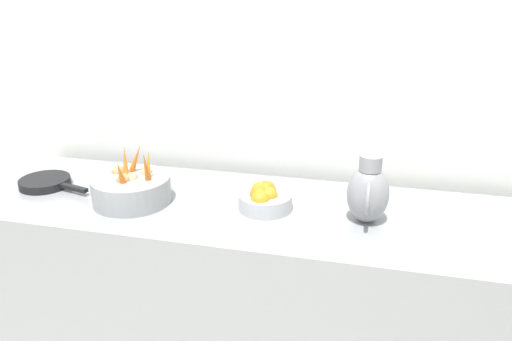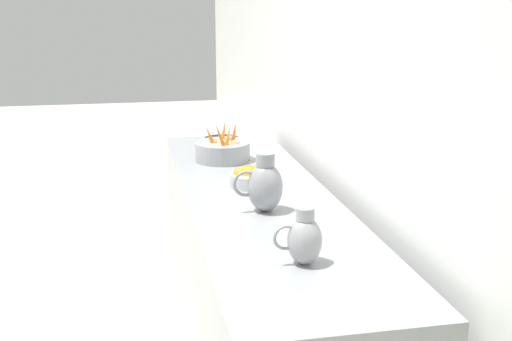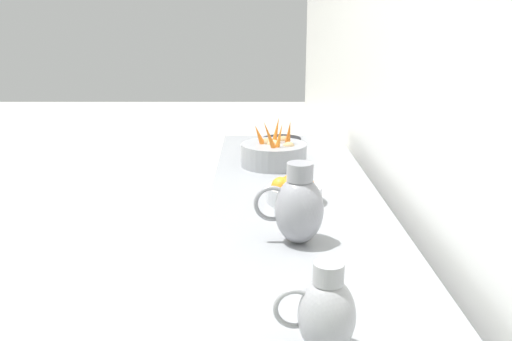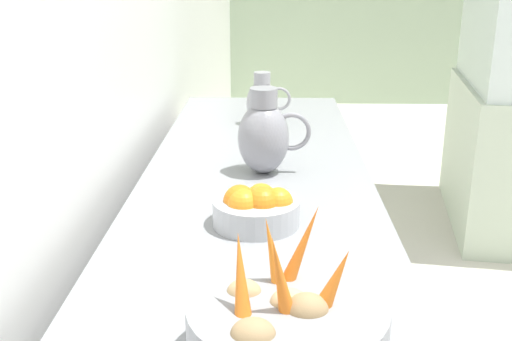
% 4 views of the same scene
% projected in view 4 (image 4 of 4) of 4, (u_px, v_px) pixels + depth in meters
% --- Properties ---
extents(vegetable_colander, '(0.31, 0.31, 0.23)m').
position_uv_depth(vegetable_colander, '(286.00, 330.00, 0.93)').
color(vegetable_colander, gray).
rests_on(vegetable_colander, prep_counter).
extents(orange_bowl, '(0.21, 0.21, 0.10)m').
position_uv_depth(orange_bowl, '(256.00, 207.00, 1.43)').
color(orange_bowl, '#ADAFB5').
rests_on(orange_bowl, prep_counter).
extents(metal_pitcher_tall, '(0.21, 0.15, 0.25)m').
position_uv_depth(metal_pitcher_tall, '(264.00, 135.00, 1.77)').
color(metal_pitcher_tall, gray).
rests_on(metal_pitcher_tall, prep_counter).
extents(metal_pitcher_short, '(0.17, 0.12, 0.20)m').
position_uv_depth(metal_pitcher_short, '(263.00, 101.00, 2.32)').
color(metal_pitcher_short, '#939399').
rests_on(metal_pitcher_short, prep_counter).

